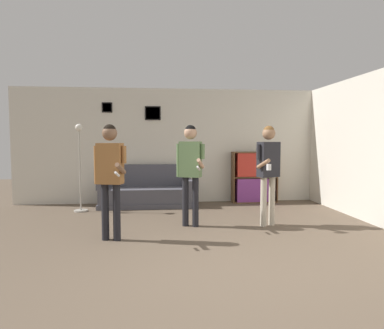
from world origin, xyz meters
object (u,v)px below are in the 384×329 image
at_px(couch, 146,193).
at_px(bookshelf, 254,177).
at_px(person_player_foreground_left, 110,169).
at_px(person_player_foreground_center, 190,164).
at_px(bottle_on_floor, 118,208).
at_px(person_watcher_holding_cup, 268,164).
at_px(floor_lamp, 80,164).

distance_m(couch, bookshelf, 2.60).
bearing_deg(person_player_foreground_left, person_player_foreground_center, 29.34).
distance_m(person_player_foreground_center, bottle_on_floor, 2.09).
bearing_deg(person_watcher_holding_cup, bottle_on_floor, 154.34).
relative_size(couch, person_player_foreground_center, 1.19).
xyz_separation_m(couch, person_player_foreground_center, (0.83, -1.94, 0.79)).
height_order(floor_lamp, person_watcher_holding_cup, floor_lamp).
relative_size(person_player_foreground_left, person_watcher_holding_cup, 0.99).
distance_m(bookshelf, person_player_foreground_center, 2.79).
relative_size(person_player_foreground_center, person_watcher_holding_cup, 1.01).
bearing_deg(couch, bottle_on_floor, -127.42).
bearing_deg(person_player_foreground_center, floor_lamp, 146.12).
bearing_deg(person_watcher_holding_cup, person_player_foreground_center, 176.31).
bearing_deg(bottle_on_floor, person_player_foreground_center, -41.59).
distance_m(floor_lamp, person_player_foreground_center, 2.61).
xyz_separation_m(floor_lamp, person_player_foreground_left, (0.91, -2.16, 0.06)).
bearing_deg(bottle_on_floor, person_player_foreground_left, -86.41).
xyz_separation_m(couch, bookshelf, (2.57, 0.19, 0.31)).
relative_size(person_player_foreground_center, bottle_on_floor, 7.03).
relative_size(bookshelf, person_player_foreground_left, 0.70).
distance_m(floor_lamp, bottle_on_floor, 1.23).
height_order(person_watcher_holding_cup, bottle_on_floor, person_watcher_holding_cup).
bearing_deg(person_watcher_holding_cup, bookshelf, 79.83).
xyz_separation_m(floor_lamp, person_watcher_holding_cup, (3.51, -1.54, 0.07)).
xyz_separation_m(couch, bottle_on_floor, (-0.55, -0.72, -0.20)).
height_order(floor_lamp, bottle_on_floor, floor_lamp).
xyz_separation_m(person_player_foreground_center, person_watcher_holding_cup, (1.35, -0.09, -0.01)).
bearing_deg(couch, floor_lamp, -160.16).
bearing_deg(bookshelf, person_player_foreground_left, -136.61).
distance_m(bookshelf, floor_lamp, 3.99).
bearing_deg(floor_lamp, couch, 19.84).
height_order(couch, floor_lamp, floor_lamp).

